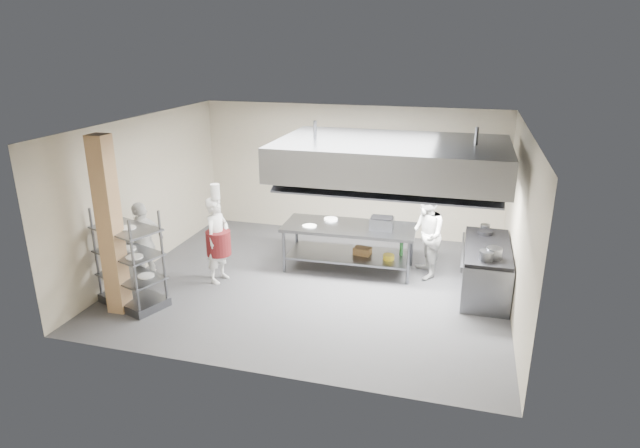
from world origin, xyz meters
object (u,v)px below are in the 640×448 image
(pass_rack, at_px, (129,258))
(stockpot, at_px, (494,253))
(chef_line, at_px, (426,235))
(griddle, at_px, (382,223))
(chef_plating, at_px, (144,245))
(cooking_range, at_px, (486,270))
(chef_head, at_px, (218,240))
(island, at_px, (349,247))

(pass_rack, relative_size, stockpot, 6.53)
(chef_line, bearing_deg, pass_rack, -77.69)
(pass_rack, bearing_deg, griddle, 52.32)
(griddle, bearing_deg, chef_plating, -158.82)
(cooking_range, bearing_deg, chef_plating, -166.99)
(chef_head, distance_m, chef_line, 3.93)
(island, distance_m, stockpot, 2.89)
(stockpot, bearing_deg, chef_line, 141.01)
(island, distance_m, chef_head, 2.58)
(chef_plating, bearing_deg, chef_head, 125.62)
(chef_line, bearing_deg, island, -104.19)
(island, height_order, cooking_range, island)
(island, bearing_deg, griddle, -2.26)
(chef_head, bearing_deg, island, -52.69)
(island, xyz_separation_m, pass_rack, (-3.27, -2.49, 0.41))
(pass_rack, bearing_deg, chef_line, 47.88)
(pass_rack, relative_size, chef_line, 1.02)
(cooking_range, height_order, chef_plating, chef_plating)
(chef_head, relative_size, stockpot, 6.22)
(island, height_order, pass_rack, pass_rack)
(cooking_range, relative_size, chef_line, 1.18)
(chef_line, relative_size, stockpot, 6.43)
(island, relative_size, chef_line, 1.52)
(chef_line, height_order, chef_plating, chef_line)
(island, height_order, chef_head, chef_head)
(island, height_order, griddle, griddle)
(chef_head, bearing_deg, stockpot, -77.73)
(chef_plating, height_order, stockpot, chef_plating)
(island, distance_m, griddle, 0.85)
(pass_rack, bearing_deg, stockpot, 34.49)
(island, bearing_deg, chef_line, -0.46)
(pass_rack, relative_size, chef_head, 1.05)
(stockpot, bearing_deg, chef_head, -176.82)
(chef_plating, distance_m, griddle, 4.47)
(island, relative_size, pass_rack, 1.50)
(island, xyz_separation_m, stockpot, (2.68, -0.93, 0.54))
(chef_line, bearing_deg, griddle, -102.83)
(chef_head, distance_m, griddle, 3.13)
(cooking_range, height_order, griddle, griddle)
(cooking_range, distance_m, stockpot, 0.82)
(griddle, distance_m, stockpot, 2.25)
(chef_line, bearing_deg, cooking_range, 55.28)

